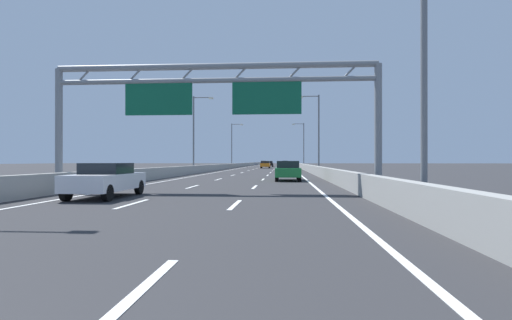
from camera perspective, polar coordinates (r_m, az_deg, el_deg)
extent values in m
plane|color=#2D2D30|center=(100.87, 2.09, -0.96)|extent=(260.00, 260.00, 0.00)
cube|color=white|center=(14.38, -17.52, -6.11)|extent=(0.16, 3.00, 0.01)
cube|color=white|center=(22.96, -9.22, -3.86)|extent=(0.16, 3.00, 0.01)
cube|color=white|center=(31.78, -5.49, -2.82)|extent=(0.16, 3.00, 0.01)
cube|color=white|center=(40.67, -3.38, -2.22)|extent=(0.16, 3.00, 0.01)
cube|color=white|center=(49.61, -2.04, -1.84)|extent=(0.16, 3.00, 0.01)
cube|color=white|center=(58.56, -1.10, -1.58)|extent=(0.16, 3.00, 0.01)
cube|color=white|center=(67.53, -0.42, -1.38)|extent=(0.16, 3.00, 0.01)
cube|color=white|center=(76.50, 0.11, -1.23)|extent=(0.16, 3.00, 0.01)
cube|color=white|center=(85.48, 0.52, -1.11)|extent=(0.16, 3.00, 0.01)
cube|color=white|center=(94.46, 0.86, -1.02)|extent=(0.16, 3.00, 0.01)
cube|color=white|center=(103.45, 1.14, -0.94)|extent=(0.16, 3.00, 0.01)
cube|color=white|center=(112.44, 1.37, -0.87)|extent=(0.16, 3.00, 0.01)
cube|color=white|center=(121.43, 1.57, -0.81)|extent=(0.16, 3.00, 0.01)
cube|color=white|center=(130.42, 1.74, -0.76)|extent=(0.16, 3.00, 0.01)
cube|color=white|center=(139.41, 1.89, -0.72)|extent=(0.16, 3.00, 0.01)
cube|color=white|center=(148.40, 2.02, -0.68)|extent=(0.16, 3.00, 0.01)
cube|color=white|center=(157.40, 2.14, -0.65)|extent=(0.16, 3.00, 0.01)
cube|color=white|center=(4.85, -17.05, -18.18)|extent=(0.16, 3.00, 0.01)
cube|color=white|center=(13.49, -3.06, -6.51)|extent=(0.16, 3.00, 0.01)
cube|color=white|center=(22.42, -0.20, -3.95)|extent=(0.16, 3.00, 0.01)
cube|color=white|center=(31.38, 1.02, -2.85)|extent=(0.16, 3.00, 0.01)
cube|color=white|center=(40.37, 1.70, -2.24)|extent=(0.16, 3.00, 0.01)
cube|color=white|center=(49.35, 2.13, -1.85)|extent=(0.16, 3.00, 0.01)
cube|color=white|center=(58.35, 2.42, -1.58)|extent=(0.16, 3.00, 0.01)
cube|color=white|center=(67.34, 2.64, -1.38)|extent=(0.16, 3.00, 0.01)
cube|color=white|center=(76.34, 2.81, -1.23)|extent=(0.16, 3.00, 0.01)
cube|color=white|center=(85.33, 2.94, -1.11)|extent=(0.16, 3.00, 0.01)
cube|color=white|center=(94.33, 3.05, -1.02)|extent=(0.16, 3.00, 0.01)
cube|color=white|center=(103.33, 3.13, -0.94)|extent=(0.16, 3.00, 0.01)
cube|color=white|center=(112.33, 3.21, -0.87)|extent=(0.16, 3.00, 0.01)
cube|color=white|center=(121.32, 3.27, -0.81)|extent=(0.16, 3.00, 0.01)
cube|color=white|center=(130.32, 3.32, -0.76)|extent=(0.16, 3.00, 0.01)
cube|color=white|center=(139.32, 3.37, -0.72)|extent=(0.16, 3.00, 0.01)
cube|color=white|center=(148.32, 3.41, -0.68)|extent=(0.16, 3.00, 0.01)
cube|color=white|center=(157.32, 3.45, -0.65)|extent=(0.16, 3.00, 0.01)
cube|color=white|center=(89.24, -1.55, -1.07)|extent=(0.16, 176.00, 0.01)
cube|color=white|center=(88.83, 5.21, -1.07)|extent=(0.16, 176.00, 0.01)
cube|color=#9E9E99|center=(111.29, -1.29, -0.64)|extent=(0.45, 220.00, 0.95)
cube|color=#9E9E99|center=(110.86, 5.83, -0.64)|extent=(0.45, 220.00, 0.95)
cylinder|color=gray|center=(22.45, -26.75, 3.97)|extent=(0.36, 0.36, 6.20)
cylinder|color=gray|center=(19.83, 17.36, 4.50)|extent=(0.36, 0.36, 6.20)
cylinder|color=gray|center=(20.10, -6.14, 13.39)|extent=(16.02, 0.32, 0.32)
cylinder|color=gray|center=(19.95, -6.14, 11.43)|extent=(16.02, 0.26, 0.26)
cylinder|color=gray|center=(22.17, -23.72, 11.19)|extent=(0.74, 0.10, 0.74)
cylinder|color=gray|center=(21.08, -17.15, 11.78)|extent=(0.74, 0.10, 0.74)
cylinder|color=gray|center=(20.29, -9.94, 12.24)|extent=(0.74, 0.10, 0.74)
cylinder|color=gray|center=(19.83, -2.25, 12.53)|extent=(0.74, 0.10, 0.74)
cylinder|color=gray|center=(19.72, 5.67, 12.60)|extent=(0.74, 0.10, 0.74)
cylinder|color=gray|center=(19.98, 13.53, 12.44)|extent=(0.74, 0.10, 0.74)
cube|color=#0F5B3D|center=(20.46, -13.97, 8.58)|extent=(3.40, 0.12, 1.60)
cube|color=#0F5B3D|center=(19.50, 1.57, 9.01)|extent=(3.40, 0.12, 1.60)
cylinder|color=slate|center=(13.30, 23.24, 14.00)|extent=(0.20, 0.20, 9.50)
cylinder|color=slate|center=(49.25, -9.07, 3.67)|extent=(0.20, 0.20, 9.50)
cylinder|color=slate|center=(49.53, -7.82, 9.00)|extent=(2.20, 0.12, 0.12)
cube|color=#F2EAC6|center=(49.30, -6.55, 8.93)|extent=(0.56, 0.28, 0.20)
cylinder|color=slate|center=(48.15, 9.12, 3.75)|extent=(0.20, 0.20, 9.50)
cylinder|color=slate|center=(48.60, 7.81, 9.18)|extent=(2.20, 0.12, 0.12)
cube|color=#F2EAC6|center=(48.52, 6.49, 9.07)|extent=(0.56, 0.28, 0.20)
cylinder|color=slate|center=(84.34, -3.56, 2.10)|extent=(0.20, 0.20, 9.50)
cylinder|color=slate|center=(84.50, -2.81, 5.22)|extent=(2.20, 0.12, 0.12)
cube|color=#F2EAC6|center=(84.37, -2.07, 5.16)|extent=(0.56, 0.28, 0.20)
cylinder|color=slate|center=(83.71, 6.96, 2.11)|extent=(0.20, 0.20, 9.50)
cylinder|color=slate|center=(83.96, 6.21, 5.25)|extent=(2.20, 0.12, 0.12)
cube|color=#F2EAC6|center=(83.92, 5.45, 5.19)|extent=(0.56, 0.28, 0.20)
cube|color=#2347AD|center=(140.44, 1.11, -0.46)|extent=(1.90, 4.45, 0.62)
cube|color=black|center=(139.84, 1.10, -0.22)|extent=(1.67, 1.98, 0.55)
cylinder|color=black|center=(142.16, 0.80, -0.58)|extent=(0.22, 0.64, 0.64)
cylinder|color=black|center=(142.07, 1.48, -0.58)|extent=(0.22, 0.64, 0.64)
cylinder|color=black|center=(138.82, 0.73, -0.60)|extent=(0.22, 0.64, 0.64)
cylinder|color=black|center=(138.73, 1.42, -0.60)|extent=(0.22, 0.64, 0.64)
cube|color=#1E7A38|center=(29.90, 4.65, -1.76)|extent=(1.87, 4.46, 0.65)
cube|color=black|center=(29.81, 4.65, -0.64)|extent=(1.64, 2.02, 0.52)
cylinder|color=black|center=(31.59, 3.12, -2.26)|extent=(0.22, 0.64, 0.64)
cylinder|color=black|center=(31.61, 6.12, -2.26)|extent=(0.22, 0.64, 0.64)
cylinder|color=black|center=(28.24, 3.01, -2.52)|extent=(0.22, 0.64, 0.64)
cylinder|color=black|center=(28.25, 6.36, -2.52)|extent=(0.22, 0.64, 0.64)
cube|color=orange|center=(78.79, 1.37, -0.72)|extent=(1.85, 4.55, 0.70)
cube|color=black|center=(78.19, 1.35, -0.30)|extent=(1.63, 2.14, 0.45)
cylinder|color=black|center=(80.56, 0.85, -0.95)|extent=(0.22, 0.64, 0.64)
cylinder|color=black|center=(80.49, 2.01, -0.95)|extent=(0.22, 0.64, 0.64)
cylinder|color=black|center=(77.12, 0.71, -0.99)|extent=(0.22, 0.64, 0.64)
cylinder|color=black|center=(77.04, 1.91, -0.99)|extent=(0.22, 0.64, 0.64)
cube|color=silver|center=(17.26, -20.98, -2.97)|extent=(1.81, 4.28, 0.65)
cube|color=black|center=(17.31, -20.88, -1.15)|extent=(1.59, 1.84, 0.44)
cylinder|color=black|center=(19.05, -21.12, -3.68)|extent=(0.22, 0.64, 0.64)
cylinder|color=black|center=(18.43, -16.65, -3.81)|extent=(0.22, 0.64, 0.64)
cylinder|color=black|center=(16.24, -25.91, -4.30)|extent=(0.22, 0.64, 0.64)
cylinder|color=black|center=(15.51, -20.81, -4.50)|extent=(0.22, 0.64, 0.64)
cube|color=black|center=(97.01, 1.99, -0.62)|extent=(1.78, 4.51, 0.65)
cube|color=black|center=(96.35, 1.98, -0.29)|extent=(1.56, 2.00, 0.48)
cylinder|color=black|center=(98.75, 1.58, -0.79)|extent=(0.22, 0.64, 0.64)
cylinder|color=black|center=(98.69, 2.48, -0.79)|extent=(0.22, 0.64, 0.64)
cylinder|color=black|center=(95.34, 1.49, -0.82)|extent=(0.22, 0.64, 0.64)
cylinder|color=black|center=(95.28, 2.42, -0.82)|extent=(0.22, 0.64, 0.64)
cube|color=#A8ADB2|center=(116.37, 4.24, -0.53)|extent=(1.75, 4.55, 0.66)
cube|color=black|center=(116.30, 4.24, -0.23)|extent=(1.54, 1.98, 0.55)
cylinder|color=black|center=(118.10, 3.87, -0.68)|extent=(0.22, 0.64, 0.64)
cylinder|color=black|center=(118.10, 4.61, -0.68)|extent=(0.22, 0.64, 0.64)
cylinder|color=black|center=(114.64, 3.86, -0.70)|extent=(0.22, 0.64, 0.64)
cylinder|color=black|center=(114.65, 4.63, -0.70)|extent=(0.22, 0.64, 0.64)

